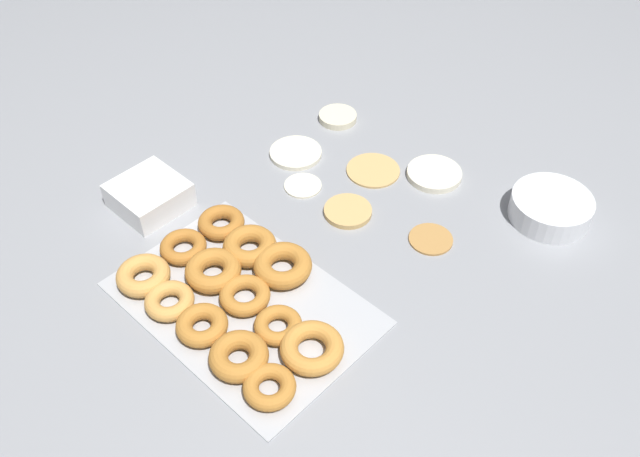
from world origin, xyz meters
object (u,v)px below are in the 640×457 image
object	(u,v)px
batter_bowl	(551,208)
container_stack	(149,195)
pancake_2	(431,238)
pancake_4	(338,117)
pancake_5	(296,153)
pancake_0	(373,169)
pancake_1	(434,174)
donut_tray	(235,294)
pancake_6	(348,211)
pancake_3	(303,185)

from	to	relation	value
batter_bowl	container_stack	distance (m)	0.81
pancake_2	container_stack	distance (m)	0.58
pancake_4	pancake_5	size ratio (longest dim) A/B	0.77
pancake_0	pancake_1	size ratio (longest dim) A/B	0.99
pancake_4	batter_bowl	size ratio (longest dim) A/B	0.55
pancake_5	donut_tray	distance (m)	0.43
pancake_4	container_stack	bearing A→B (deg)	-99.04
pancake_1	pancake_4	xyz separation A→B (m)	(-0.29, 0.01, 0.00)
pancake_0	pancake_2	size ratio (longest dim) A/B	1.35
pancake_2	pancake_4	size ratio (longest dim) A/B	0.97
pancake_1	pancake_5	bearing A→B (deg)	-150.51
pancake_6	pancake_5	bearing A→B (deg)	163.62
pancake_4	pancake_5	distance (m)	0.17
pancake_6	batter_bowl	size ratio (longest dim) A/B	0.61
pancake_2	pancake_3	distance (m)	0.30
pancake_2	donut_tray	xyz separation A→B (m)	(-0.16, -0.36, 0.01)
pancake_3	pancake_5	world-z (taller)	pancake_5
pancake_1	donut_tray	xyz separation A→B (m)	(-0.05, -0.52, 0.01)
donut_tray	batter_bowl	xyz separation A→B (m)	(0.30, 0.58, 0.01)
pancake_1	batter_bowl	world-z (taller)	batter_bowl
pancake_1	pancake_2	bearing A→B (deg)	-55.30
pancake_6	donut_tray	xyz separation A→B (m)	(0.01, -0.31, 0.01)
pancake_1	container_stack	size ratio (longest dim) A/B	0.87
pancake_0	batter_bowl	bearing A→B (deg)	20.90
pancake_3	batter_bowl	distance (m)	0.51
pancake_3	pancake_4	size ratio (longest dim) A/B	0.89
pancake_3	donut_tray	world-z (taller)	donut_tray
pancake_2	pancake_0	bearing A→B (deg)	159.09
pancake_1	pancake_6	xyz separation A→B (m)	(-0.06, -0.22, -0.00)
donut_tray	container_stack	xyz separation A→B (m)	(-0.32, 0.05, 0.01)
pancake_1	donut_tray	bearing A→B (deg)	-95.64
pancake_4	donut_tray	size ratio (longest dim) A/B	0.20
pancake_4	batter_bowl	bearing A→B (deg)	4.85
container_stack	donut_tray	bearing A→B (deg)	-8.70
pancake_3	pancake_6	bearing A→B (deg)	1.83
pancake_0	pancake_5	distance (m)	0.18
pancake_2	batter_bowl	bearing A→B (deg)	58.56
pancake_4	pancake_5	world-z (taller)	pancake_4
pancake_0	pancake_6	xyz separation A→B (m)	(0.05, -0.14, 0.00)
pancake_6	container_stack	world-z (taller)	container_stack
donut_tray	batter_bowl	distance (m)	0.65
pancake_5	container_stack	world-z (taller)	container_stack
pancake_3	pancake_0	bearing A→B (deg)	61.80
pancake_4	pancake_3	bearing A→B (deg)	-64.61
donut_tray	container_stack	world-z (taller)	container_stack
pancake_4	container_stack	size ratio (longest dim) A/B	0.66
pancake_0	pancake_1	xyz separation A→B (m)	(0.11, 0.08, 0.00)
pancake_3	donut_tray	bearing A→B (deg)	-66.77
pancake_1	pancake_3	world-z (taller)	pancake_1
pancake_3	pancake_4	distance (m)	0.26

